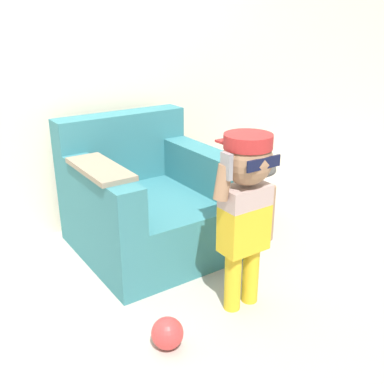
{
  "coord_description": "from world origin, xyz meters",
  "views": [
    {
      "loc": [
        -1.12,
        -2.33,
        1.52
      ],
      "look_at": [
        0.26,
        -0.31,
        0.55
      ],
      "focal_mm": 42.0,
      "sensor_mm": 36.0,
      "label": 1
    }
  ],
  "objects_px": {
    "side_table": "(246,189)",
    "toy_ball": "(167,333)",
    "armchair": "(147,203)",
    "person_child": "(246,196)"
  },
  "relations": [
    {
      "from": "side_table",
      "to": "toy_ball",
      "type": "distance_m",
      "value": 1.55
    },
    {
      "from": "toy_ball",
      "to": "side_table",
      "type": "bearing_deg",
      "value": 35.13
    },
    {
      "from": "side_table",
      "to": "toy_ball",
      "type": "height_order",
      "value": "side_table"
    },
    {
      "from": "toy_ball",
      "to": "person_child",
      "type": "bearing_deg",
      "value": 7.2
    },
    {
      "from": "armchair",
      "to": "person_child",
      "type": "distance_m",
      "value": 0.97
    },
    {
      "from": "person_child",
      "to": "side_table",
      "type": "distance_m",
      "value": 1.16
    },
    {
      "from": "person_child",
      "to": "side_table",
      "type": "relative_size",
      "value": 2.18
    },
    {
      "from": "person_child",
      "to": "side_table",
      "type": "bearing_deg",
      "value": 48.18
    },
    {
      "from": "armchair",
      "to": "side_table",
      "type": "height_order",
      "value": "armchair"
    },
    {
      "from": "side_table",
      "to": "toy_ball",
      "type": "bearing_deg",
      "value": -144.87
    }
  ]
}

